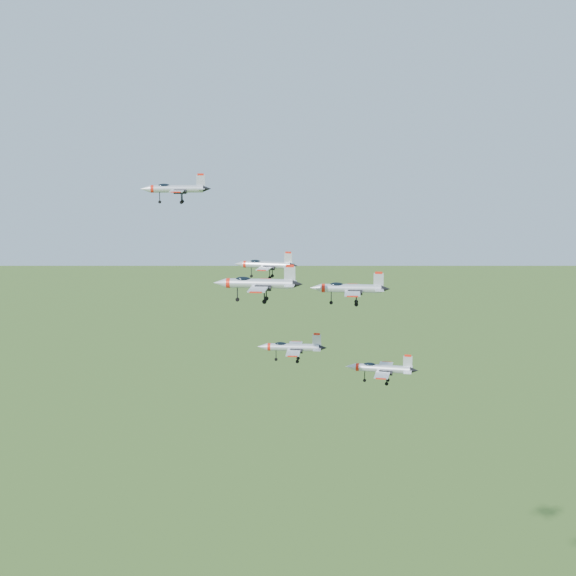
# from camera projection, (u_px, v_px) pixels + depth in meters

# --- Properties ---
(jet_lead) EXTENTS (12.40, 10.41, 3.33)m
(jet_lead) POSITION_uv_depth(u_px,v_px,m) (175.00, 189.00, 139.98)
(jet_lead) COLOR #B5BAC3
(jet_left_high) EXTENTS (10.56, 8.73, 2.82)m
(jet_left_high) POSITION_uv_depth(u_px,v_px,m) (265.00, 265.00, 129.17)
(jet_left_high) COLOR #B5BAC3
(jet_right_high) EXTENTS (12.36, 10.18, 3.31)m
(jet_right_high) POSITION_uv_depth(u_px,v_px,m) (257.00, 283.00, 108.60)
(jet_right_high) COLOR #B5BAC3
(jet_left_low) EXTENTS (13.93, 11.50, 3.73)m
(jet_left_low) POSITION_uv_depth(u_px,v_px,m) (349.00, 288.00, 137.76)
(jet_left_low) COLOR #B5BAC3
(jet_right_low) EXTENTS (10.42, 8.61, 2.79)m
(jet_right_low) POSITION_uv_depth(u_px,v_px,m) (291.00, 347.00, 118.64)
(jet_right_low) COLOR #B5BAC3
(jet_trail) EXTENTS (11.72, 9.71, 3.13)m
(jet_trail) POSITION_uv_depth(u_px,v_px,m) (381.00, 368.00, 127.65)
(jet_trail) COLOR #B5BAC3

